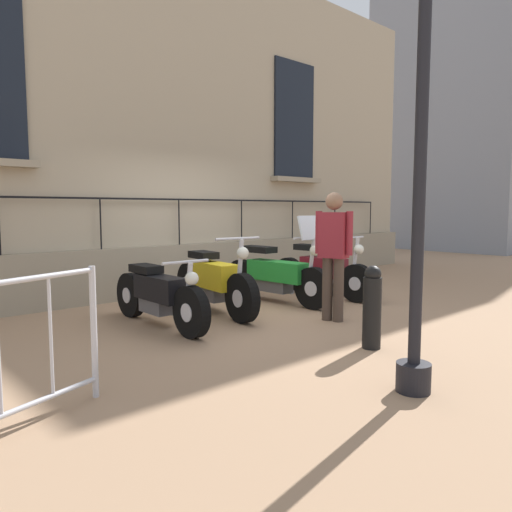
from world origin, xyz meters
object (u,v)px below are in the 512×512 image
bollard (372,307)px  pedestrian_standing (334,249)px  motorcycle_green (276,275)px  lamppost (421,130)px  motorcycle_yellow (214,283)px  motorcycle_black (159,296)px  motorcycle_maroon (322,273)px

bollard → pedestrian_standing: 1.40m
motorcycle_green → lamppost: size_ratio=0.54×
motorcycle_yellow → pedestrian_standing: pedestrian_standing is taller
motorcycle_yellow → pedestrian_standing: (1.44, 0.88, 0.53)m
pedestrian_standing → motorcycle_green: bearing=166.7°
lamppost → pedestrian_standing: lamppost is taller
bollard → pedestrian_standing: (-1.09, 0.71, 0.52)m
motorcycle_yellow → lamppost: (3.49, -0.63, 1.67)m
motorcycle_black → motorcycle_green: motorcycle_green is taller
motorcycle_black → motorcycle_yellow: motorcycle_yellow is taller
motorcycle_green → bollard: (2.50, -1.04, 0.01)m
lamppost → bollard: size_ratio=4.47×
motorcycle_green → motorcycle_maroon: (0.16, 0.93, -0.03)m
motorcycle_yellow → motorcycle_green: bearing=88.3°
motorcycle_yellow → motorcycle_green: 1.21m
motorcycle_yellow → motorcycle_green: motorcycle_green is taller
motorcycle_black → motorcycle_green: 2.22m
bollard → pedestrian_standing: pedestrian_standing is taller
motorcycle_black → lamppost: lamppost is taller
motorcycle_green → bollard: 2.71m
motorcycle_black → lamppost: 3.76m
motorcycle_maroon → bollard: size_ratio=2.31×
motorcycle_green → pedestrian_standing: (1.40, -0.33, 0.53)m
motorcycle_black → bollard: (2.37, 1.18, 0.06)m
motorcycle_yellow → motorcycle_black: bearing=-80.8°
lamppost → pedestrian_standing: size_ratio=2.34×
motorcycle_maroon → bollard: bearing=-40.0°
motorcycle_green → motorcycle_black: bearing=-86.7°
motorcycle_green → pedestrian_standing: 1.54m
motorcycle_maroon → lamppost: lamppost is taller
motorcycle_green → bollard: size_ratio=2.43×
motorcycle_yellow → motorcycle_maroon: size_ratio=1.03×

